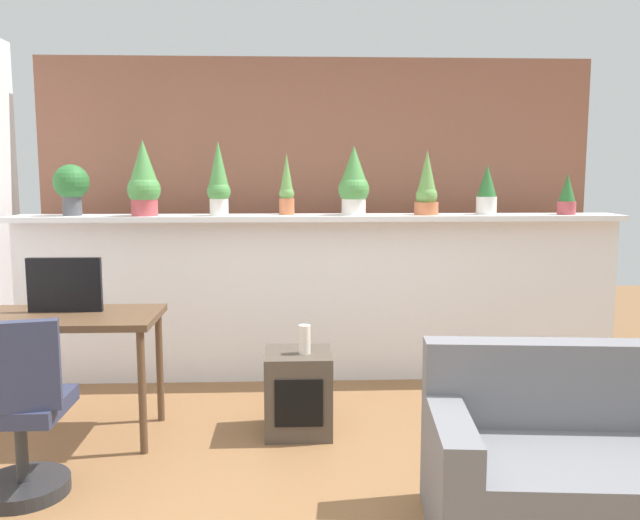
# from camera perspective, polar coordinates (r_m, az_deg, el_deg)

# --- Properties ---
(ground_plane) EXTENTS (12.00, 12.00, 0.00)m
(ground_plane) POSITION_cam_1_polar(r_m,az_deg,el_deg) (3.36, 1.56, -20.42)
(ground_plane) COLOR brown
(divider_wall) EXTENTS (4.51, 0.16, 1.22)m
(divider_wall) POSITION_cam_1_polar(r_m,az_deg,el_deg) (5.06, -0.01, -3.45)
(divider_wall) COLOR white
(divider_wall) RESTS_ON ground
(plant_shelf) EXTENTS (4.51, 0.37, 0.04)m
(plant_shelf) POSITION_cam_1_polar(r_m,az_deg,el_deg) (4.94, 0.01, 3.66)
(plant_shelf) COLOR white
(plant_shelf) RESTS_ON divider_wall
(brick_wall_behind) EXTENTS (4.51, 0.10, 2.50)m
(brick_wall_behind) POSITION_cam_1_polar(r_m,az_deg,el_deg) (5.57, -0.28, 4.20)
(brick_wall_behind) COLOR #935B47
(brick_wall_behind) RESTS_ON ground
(potted_plant_0) EXTENTS (0.26, 0.26, 0.37)m
(potted_plant_0) POSITION_cam_1_polar(r_m,az_deg,el_deg) (5.18, -20.58, 6.03)
(potted_plant_0) COLOR #4C4C51
(potted_plant_0) RESTS_ON plant_shelf
(potted_plant_1) EXTENTS (0.24, 0.24, 0.55)m
(potted_plant_1) POSITION_cam_1_polar(r_m,az_deg,el_deg) (5.00, -14.91, 6.63)
(potted_plant_1) COLOR #B7474C
(potted_plant_1) RESTS_ON plant_shelf
(potted_plant_2) EXTENTS (0.17, 0.17, 0.54)m
(potted_plant_2) POSITION_cam_1_polar(r_m,az_deg,el_deg) (4.92, -8.71, 6.77)
(potted_plant_2) COLOR silver
(potted_plant_2) RESTS_ON plant_shelf
(potted_plant_3) EXTENTS (0.11, 0.11, 0.46)m
(potted_plant_3) POSITION_cam_1_polar(r_m,az_deg,el_deg) (4.95, -2.89, 6.24)
(potted_plant_3) COLOR #C66B42
(potted_plant_3) RESTS_ON plant_shelf
(potted_plant_4) EXTENTS (0.23, 0.23, 0.51)m
(potted_plant_4) POSITION_cam_1_polar(r_m,az_deg,el_deg) (4.94, 2.92, 6.71)
(potted_plant_4) COLOR silver
(potted_plant_4) RESTS_ON plant_shelf
(potted_plant_5) EXTENTS (0.18, 0.18, 0.48)m
(potted_plant_5) POSITION_cam_1_polar(r_m,az_deg,el_deg) (5.01, 9.15, 6.16)
(potted_plant_5) COLOR #C66B42
(potted_plant_5) RESTS_ON plant_shelf
(potted_plant_6) EXTENTS (0.15, 0.15, 0.37)m
(potted_plant_6) POSITION_cam_1_polar(r_m,az_deg,el_deg) (5.16, 14.14, 5.84)
(potted_plant_6) COLOR silver
(potted_plant_6) RESTS_ON plant_shelf
(potted_plant_7) EXTENTS (0.13, 0.13, 0.30)m
(potted_plant_7) POSITION_cam_1_polar(r_m,az_deg,el_deg) (5.31, 20.46, 5.24)
(potted_plant_7) COLOR #B7474C
(potted_plant_7) RESTS_ON plant_shelf
(desk) EXTENTS (1.10, 0.60, 0.75)m
(desk) POSITION_cam_1_polar(r_m,az_deg,el_deg) (4.19, -21.15, -5.52)
(desk) COLOR brown
(desk) RESTS_ON ground
(tv_monitor) EXTENTS (0.43, 0.04, 0.33)m
(tv_monitor) POSITION_cam_1_polar(r_m,az_deg,el_deg) (4.22, -21.09, -2.00)
(tv_monitor) COLOR black
(tv_monitor) RESTS_ON desk
(office_chair) EXTENTS (0.48, 0.49, 0.91)m
(office_chair) POSITION_cam_1_polar(r_m,az_deg,el_deg) (3.57, -24.54, -12.60)
(office_chair) COLOR #262628
(office_chair) RESTS_ON ground
(side_cube_shelf) EXTENTS (0.40, 0.41, 0.50)m
(side_cube_shelf) POSITION_cam_1_polar(r_m,az_deg,el_deg) (4.11, -1.87, -11.29)
(side_cube_shelf) COLOR #4C4238
(side_cube_shelf) RESTS_ON ground
(vase_on_shelf) EXTENTS (0.07, 0.07, 0.17)m
(vase_on_shelf) POSITION_cam_1_polar(r_m,az_deg,el_deg) (3.98, -1.34, -6.83)
(vase_on_shelf) COLOR silver
(vase_on_shelf) RESTS_ON side_cube_shelf
(couch) EXTENTS (1.62, 0.90, 0.80)m
(couch) POSITION_cam_1_polar(r_m,az_deg,el_deg) (3.27, 23.61, -16.40)
(couch) COLOR slate
(couch) RESTS_ON ground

